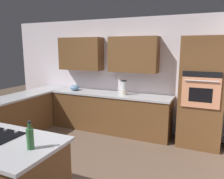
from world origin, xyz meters
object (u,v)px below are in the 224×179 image
at_px(wall_oven, 201,93).
at_px(blender, 124,88).
at_px(second_bottle, 30,138).
at_px(mixing_bowl, 75,88).

relative_size(wall_oven, blender, 6.56).
bearing_deg(second_bottle, mixing_bowl, -64.48).
bearing_deg(blender, wall_oven, -179.89).
distance_m(blender, second_bottle, 2.94).
xyz_separation_m(wall_oven, second_bottle, (1.50, 2.94, -0.05)).
bearing_deg(mixing_bowl, wall_oven, -179.94).
bearing_deg(wall_oven, blender, 0.11).
relative_size(mixing_bowl, second_bottle, 0.80).
bearing_deg(second_bottle, blender, -88.01).
height_order(mixing_bowl, second_bottle, second_bottle).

